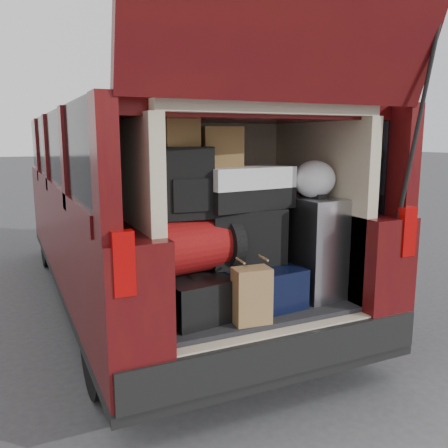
{
  "coord_description": "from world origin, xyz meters",
  "views": [
    {
      "loc": [
        -1.33,
        -2.39,
        1.58
      ],
      "look_at": [
        -0.11,
        0.2,
        1.05
      ],
      "focal_mm": 38.0,
      "sensor_mm": 36.0,
      "label": 1
    }
  ],
  "objects": [
    {
      "name": "twotone_duffel",
      "position": [
        0.03,
        0.19,
        1.27
      ],
      "size": [
        0.61,
        0.37,
        0.26
      ],
      "primitive_type": "cube",
      "rotation": [
        0.0,
        0.0,
        0.13
      ],
      "color": "silver",
      "rests_on": "black_soft_case"
    },
    {
      "name": "load_floor",
      "position": [
        0.0,
        0.28,
        0.28
      ],
      "size": [
        1.24,
        1.05,
        0.55
      ],
      "primitive_type": "cube",
      "color": "black",
      "rests_on": "ground"
    },
    {
      "name": "plastic_bag_right",
      "position": [
        0.47,
        0.09,
        1.32
      ],
      "size": [
        0.31,
        0.29,
        0.24
      ],
      "primitive_type": "ellipsoid",
      "rotation": [
        0.0,
        0.0,
        -0.14
      ],
      "color": "white",
      "rests_on": "silver_roller"
    },
    {
      "name": "grocery_sack_upper",
      "position": [
        -0.13,
        0.22,
        1.52
      ],
      "size": [
        0.26,
        0.22,
        0.24
      ],
      "primitive_type": "cube",
      "rotation": [
        0.0,
        0.0,
        -0.09
      ],
      "color": "olive",
      "rests_on": "twotone_duffel"
    },
    {
      "name": "red_duffel",
      "position": [
        -0.33,
        0.15,
        0.95
      ],
      "size": [
        0.54,
        0.4,
        0.32
      ],
      "primitive_type": "cube",
      "rotation": [
        0.0,
        0.0,
        0.16
      ],
      "color": "maroon",
      "rests_on": "black_hardshell"
    },
    {
      "name": "black_hardshell",
      "position": [
        -0.36,
        0.15,
        0.67
      ],
      "size": [
        0.52,
        0.66,
        0.24
      ],
      "primitive_type": "cube",
      "rotation": [
        0.0,
        0.0,
        0.14
      ],
      "color": "black",
      "rests_on": "load_floor"
    },
    {
      "name": "silver_roller",
      "position": [
        0.48,
        0.09,
        0.87
      ],
      "size": [
        0.29,
        0.44,
        0.65
      ],
      "primitive_type": "cube",
      "rotation": [
        0.0,
        0.0,
        0.05
      ],
      "color": "silver",
      "rests_on": "load_floor"
    },
    {
      "name": "black_soft_case",
      "position": [
        0.02,
        0.18,
        0.97
      ],
      "size": [
        0.5,
        0.32,
        0.35
      ],
      "primitive_type": "cube",
      "rotation": [
        0.0,
        0.0,
        -0.06
      ],
      "color": "black",
      "rests_on": "navy_hardshell"
    },
    {
      "name": "navy_hardshell",
      "position": [
        0.05,
        0.12,
        0.67
      ],
      "size": [
        0.51,
        0.61,
        0.25
      ],
      "primitive_type": "cube",
      "rotation": [
        0.0,
        0.0,
        0.09
      ],
      "color": "black",
      "rests_on": "load_floor"
    },
    {
      "name": "grocery_sack_lower",
      "position": [
        -0.41,
        0.2,
        1.63
      ],
      "size": [
        0.24,
        0.21,
        0.2
      ],
      "primitive_type": "cube",
      "rotation": [
        0.0,
        0.0,
        0.17
      ],
      "color": "olive",
      "rests_on": "backpack"
    },
    {
      "name": "backpack",
      "position": [
        -0.37,
        0.16,
        1.32
      ],
      "size": [
        0.3,
        0.2,
        0.41
      ],
      "primitive_type": "cube",
      "rotation": [
        0.0,
        0.0,
        -0.08
      ],
      "color": "black",
      "rests_on": "red_duffel"
    },
    {
      "name": "minivan",
      "position": [
        0.0,
        1.86,
        0.91
      ],
      "size": [
        1.9,
        5.35,
        2.77
      ],
      "color": "black",
      "rests_on": "ground"
    },
    {
      "name": "kraft_bag",
      "position": [
        -0.11,
        -0.17,
        0.71
      ],
      "size": [
        0.22,
        0.15,
        0.32
      ],
      "primitive_type": "cube",
      "rotation": [
        0.0,
        0.0,
        -0.09
      ],
      "color": "olive",
      "rests_on": "load_floor"
    },
    {
      "name": "ground",
      "position": [
        0.0,
        0.0,
        0.0
      ],
      "size": [
        80.0,
        80.0,
        0.0
      ],
      "primitive_type": "plane",
      "color": "#353537",
      "rests_on": "ground"
    }
  ]
}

